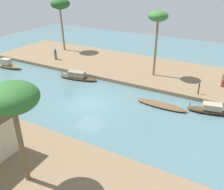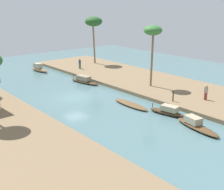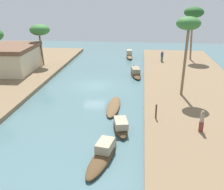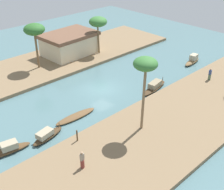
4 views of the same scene
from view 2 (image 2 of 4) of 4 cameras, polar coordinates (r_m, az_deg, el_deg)
The scene contains 12 objects.
river_water at distance 37.95m, azimuth -6.92°, elevation -0.44°, with size 66.78×66.78×0.00m, color slate.
riverbank_left at distance 44.97m, azimuth 5.57°, elevation 2.66°, with size 43.56×11.14×0.44m, color #846B4C.
sampan_upstream_small at distance 32.43m, azimuth 10.25°, elevation -2.92°, with size 4.03×1.84×1.02m.
sampan_with_red_awning at distance 34.66m, azimuth 3.50°, elevation -1.75°, with size 5.28×1.31×0.35m.
sampan_with_tall_canopy at distance 44.44m, azimuth -5.18°, elevation 2.72°, with size 5.31×2.04×1.04m.
sampan_open_hull at distance 53.07m, azimuth -13.33°, elevation 4.77°, with size 4.26×1.57×1.35m.
sampan_midstream at distance 29.53m, azimuth 15.33°, elevation -5.39°, with size 5.28×2.12×1.05m.
person_on_near_bank at distance 36.78m, azimuth 16.97°, elevation 0.25°, with size 0.37×0.36×1.73m.
person_by_mooring at distance 52.01m, azimuth -5.98°, elevation 5.63°, with size 0.47×0.47×1.66m.
mooring_post at distance 35.34m, azimuth 11.25°, elevation -0.18°, with size 0.14×0.14×1.24m, color #4C3823.
palm_tree_left_near at distance 40.30m, azimuth 7.58°, elevation 11.41°, with size 2.35×2.35×7.94m.
palm_tree_left_far at distance 55.57m, azimuth -3.42°, elevation 13.29°, with size 3.06×3.06×8.27m.
Camera 2 is at (-30.55, 19.46, 11.30)m, focal length 49.40 mm.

